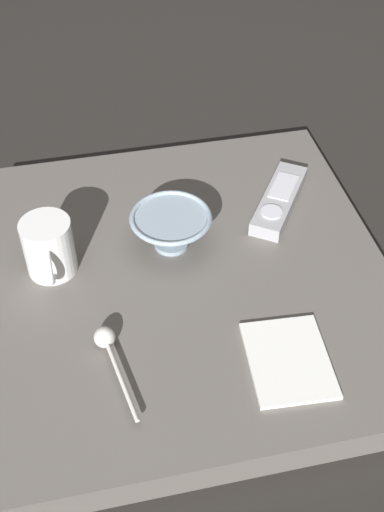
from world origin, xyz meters
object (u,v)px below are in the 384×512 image
cereal_bowl (171,228)px  tv_remote_near (279,200)px  folded_napkin (288,360)px  coffee_mug (49,248)px  teaspoon (107,343)px

cereal_bowl → tv_remote_near: cereal_bowl is taller
folded_napkin → tv_remote_near: bearing=-105.3°
folded_napkin → cereal_bowl: bearing=-66.7°
coffee_mug → tv_remote_near: size_ratio=0.62×
tv_remote_near → cereal_bowl: bearing=15.7°
teaspoon → folded_napkin: size_ratio=1.05×
tv_remote_near → folded_napkin: 0.32m
coffee_mug → tv_remote_near: bearing=-169.7°
teaspoon → tv_remote_near: (-0.32, -0.24, -0.00)m
coffee_mug → tv_remote_near: 0.39m
teaspoon → folded_napkin: (-0.23, 0.07, -0.01)m
coffee_mug → teaspoon: 0.18m
cereal_bowl → tv_remote_near: size_ratio=0.72×
teaspoon → tv_remote_near: 0.40m
teaspoon → cereal_bowl: bearing=-123.8°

